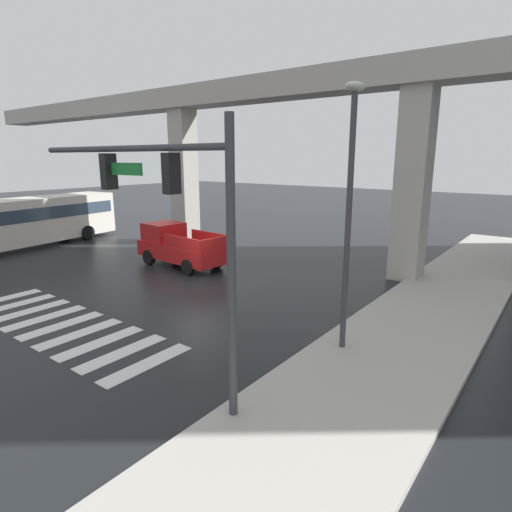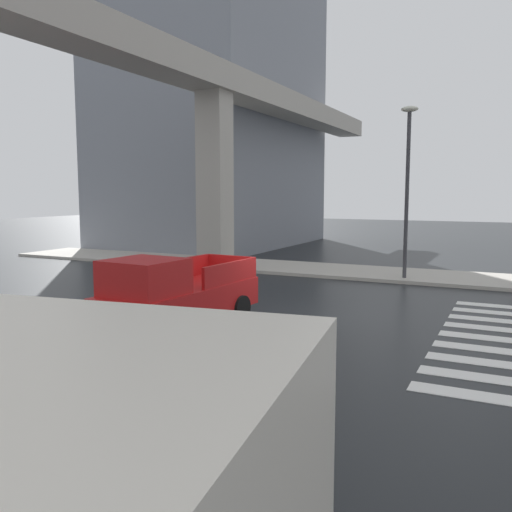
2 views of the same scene
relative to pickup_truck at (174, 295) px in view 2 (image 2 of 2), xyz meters
name	(u,v)px [view 2 (image 2 of 2)]	position (x,y,z in m)	size (l,w,h in m)	color
ground_plane	(279,316)	(2.93, -1.80, -0.99)	(120.00, 120.00, 0.00)	black
crosswalk_stripes	(497,339)	(2.93, -7.87, -0.98)	(9.35, 2.80, 0.01)	silver
elevated_overpass	(107,63)	(2.93, 4.62, 7.10)	(58.92, 1.84, 9.53)	#ADA89E
sidewalk_east	(319,270)	(12.34, 0.20, -0.91)	(4.00, 36.00, 0.15)	#ADA89E
pickup_truck	(174,295)	(0.00, 0.00, 0.00)	(5.23, 2.38, 2.08)	red
street_lamp_near_corner	(408,172)	(11.14, -4.00, 3.57)	(0.44, 0.70, 7.24)	#38383D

